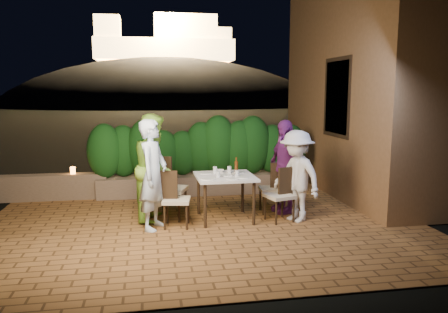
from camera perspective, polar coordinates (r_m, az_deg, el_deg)
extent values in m
plane|color=black|center=(6.98, -2.34, -9.38)|extent=(400.00, 400.00, 0.00)
cube|color=brown|center=(7.47, -2.86, -8.61)|extent=(7.00, 6.00, 0.15)
cube|color=brown|center=(9.68, 17.83, 10.37)|extent=(1.60, 5.00, 5.00)
cube|color=black|center=(8.88, 14.70, 7.47)|extent=(0.08, 1.00, 1.40)
cube|color=black|center=(8.88, 14.64, 7.47)|extent=(0.06, 1.15, 1.55)
cube|color=brown|center=(9.15, -3.04, -3.60)|extent=(4.20, 0.55, 0.40)
cube|color=brown|center=(9.28, -21.81, -3.73)|extent=(2.20, 0.30, 0.50)
ellipsoid|color=black|center=(66.92, -7.53, 3.29)|extent=(52.00, 40.00, 22.00)
cylinder|color=white|center=(6.90, -2.07, -2.92)|extent=(0.23, 0.23, 0.01)
cylinder|color=white|center=(7.36, -2.38, -2.18)|extent=(0.20, 0.20, 0.01)
cylinder|color=white|center=(7.03, 2.42, -2.71)|extent=(0.21, 0.21, 0.01)
cylinder|color=white|center=(7.46, 1.90, -2.04)|extent=(0.20, 0.20, 0.01)
cylinder|color=white|center=(7.20, 0.29, -2.42)|extent=(0.24, 0.24, 0.01)
cylinder|color=white|center=(6.90, 1.08, -2.91)|extent=(0.20, 0.20, 0.01)
cylinder|color=silver|center=(7.00, -0.76, -2.36)|extent=(0.06, 0.06, 0.10)
cylinder|color=silver|center=(7.35, -1.17, -1.77)|extent=(0.07, 0.07, 0.12)
cylinder|color=silver|center=(7.10, 1.71, -2.21)|extent=(0.06, 0.06, 0.10)
cylinder|color=silver|center=(7.38, 0.71, -1.73)|extent=(0.07, 0.07, 0.12)
imported|color=white|center=(7.48, -0.60, -1.89)|extent=(0.18, 0.18, 0.04)
imported|color=#C6E0FF|center=(6.79, -9.24, -2.36)|extent=(0.62, 0.73, 1.71)
imported|color=#9ADA44|center=(7.30, -9.08, -1.38)|extent=(0.85, 0.99, 1.76)
imported|color=white|center=(7.22, 9.46, -2.54)|extent=(0.92, 1.12, 1.50)
imported|color=#782A7F|center=(7.71, 7.91, -1.29)|extent=(0.56, 1.01, 1.64)
cylinder|color=orange|center=(9.13, -19.14, -1.73)|extent=(0.10, 0.10, 0.14)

